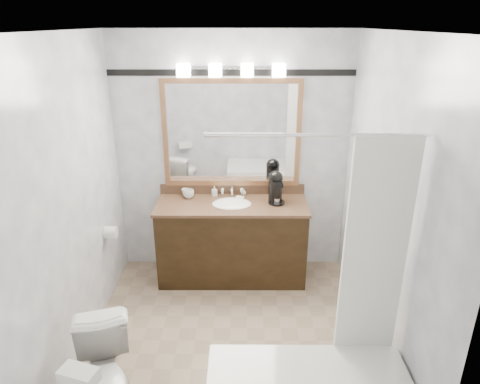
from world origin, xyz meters
name	(u,v)px	position (x,y,z in m)	size (l,w,h in m)	color
room	(228,208)	(0.00, 0.00, 1.25)	(2.42, 2.62, 2.52)	#9E866B
vanity	(232,239)	(0.00, 1.02, 0.44)	(1.53, 0.58, 0.97)	black
mirror	(232,134)	(0.00, 1.28, 1.50)	(1.40, 0.04, 1.10)	#A3714A
vanity_light_bar	(231,70)	(0.00, 1.23, 2.13)	(1.02, 0.14, 0.12)	silver
accent_stripe	(231,73)	(0.00, 1.29, 2.10)	(2.40, 0.01, 0.06)	black
tp_roll	(111,232)	(-1.14, 0.66, 0.70)	(0.12, 0.12, 0.11)	white
toilet	(104,382)	(-0.81, -0.79, 0.34)	(0.38, 0.67, 0.68)	white
tissue_box	(79,376)	(-0.81, -1.12, 0.72)	(0.21, 0.12, 0.09)	white
coffee_maker	(276,186)	(0.44, 1.07, 1.02)	(0.17, 0.21, 0.33)	black
cup_left	(189,194)	(-0.45, 1.17, 0.89)	(0.11, 0.11, 0.09)	white
cup_right	(185,192)	(-0.49, 1.23, 0.89)	(0.08, 0.08, 0.07)	white
soap_bottle_a	(214,191)	(-0.18, 1.21, 0.91)	(0.05, 0.05, 0.11)	white
soap_bottle_b	(243,192)	(0.12, 1.23, 0.89)	(0.06, 0.06, 0.08)	white
soap_bar	(240,198)	(0.08, 1.13, 0.86)	(0.08, 0.05, 0.03)	beige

